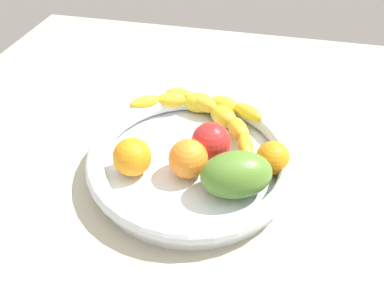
{
  "coord_description": "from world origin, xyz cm",
  "views": [
    {
      "loc": [
        11.17,
        -48.68,
        51.17
      ],
      "look_at": [
        0.0,
        0.0,
        7.85
      ],
      "focal_mm": 36.05,
      "sensor_mm": 36.0,
      "label": 1
    }
  ],
  "objects_px": {
    "banana_draped_right": "(198,104)",
    "orange_front": "(187,158)",
    "banana_draped_left": "(219,117)",
    "orange_mid_left": "(273,158)",
    "fruit_bowl": "(192,159)",
    "tomato_red": "(211,142)",
    "mango_green": "(236,175)",
    "orange_mid_right": "(132,157)"
  },
  "relations": [
    {
      "from": "banana_draped_right",
      "to": "orange_front",
      "type": "xyz_separation_m",
      "value": [
        0.02,
        -0.17,
        0.01
      ]
    },
    {
      "from": "banana_draped_left",
      "to": "banana_draped_right",
      "type": "bearing_deg",
      "value": 146.54
    },
    {
      "from": "banana_draped_left",
      "to": "orange_mid_left",
      "type": "distance_m",
      "value": 0.15
    },
    {
      "from": "fruit_bowl",
      "to": "tomato_red",
      "type": "distance_m",
      "value": 0.04
    },
    {
      "from": "orange_front",
      "to": "tomato_red",
      "type": "bearing_deg",
      "value": 56.57
    },
    {
      "from": "banana_draped_right",
      "to": "mango_green",
      "type": "bearing_deg",
      "value": -61.72
    },
    {
      "from": "fruit_bowl",
      "to": "mango_green",
      "type": "relative_size",
      "value": 3.17
    },
    {
      "from": "banana_draped_right",
      "to": "orange_mid_left",
      "type": "distance_m",
      "value": 0.21
    },
    {
      "from": "banana_draped_right",
      "to": "orange_front",
      "type": "height_order",
      "value": "orange_front"
    },
    {
      "from": "orange_front",
      "to": "banana_draped_right",
      "type": "bearing_deg",
      "value": 96.22
    },
    {
      "from": "orange_mid_left",
      "to": "orange_front",
      "type": "bearing_deg",
      "value": -164.63
    },
    {
      "from": "banana_draped_left",
      "to": "tomato_red",
      "type": "relative_size",
      "value": 2.85
    },
    {
      "from": "tomato_red",
      "to": "mango_green",
      "type": "bearing_deg",
      "value": -52.84
    },
    {
      "from": "orange_mid_right",
      "to": "tomato_red",
      "type": "bearing_deg",
      "value": 27.84
    },
    {
      "from": "banana_draped_right",
      "to": "tomato_red",
      "type": "relative_size",
      "value": 3.86
    },
    {
      "from": "tomato_red",
      "to": "mango_green",
      "type": "relative_size",
      "value": 0.61
    },
    {
      "from": "orange_front",
      "to": "tomato_red",
      "type": "height_order",
      "value": "tomato_red"
    },
    {
      "from": "orange_mid_right",
      "to": "banana_draped_left",
      "type": "bearing_deg",
      "value": 52.33
    },
    {
      "from": "fruit_bowl",
      "to": "orange_mid_left",
      "type": "bearing_deg",
      "value": 4.38
    },
    {
      "from": "orange_front",
      "to": "orange_mid_right",
      "type": "distance_m",
      "value": 0.09
    },
    {
      "from": "orange_mid_right",
      "to": "tomato_red",
      "type": "relative_size",
      "value": 0.93
    },
    {
      "from": "orange_mid_left",
      "to": "orange_mid_right",
      "type": "bearing_deg",
      "value": -166.67
    },
    {
      "from": "banana_draped_right",
      "to": "tomato_red",
      "type": "height_order",
      "value": "tomato_red"
    },
    {
      "from": "banana_draped_left",
      "to": "orange_front",
      "type": "relative_size",
      "value": 3.01
    },
    {
      "from": "fruit_bowl",
      "to": "orange_front",
      "type": "bearing_deg",
      "value": -95.79
    },
    {
      "from": "orange_front",
      "to": "orange_mid_left",
      "type": "bearing_deg",
      "value": 15.37
    },
    {
      "from": "orange_mid_left",
      "to": "banana_draped_right",
      "type": "bearing_deg",
      "value": 139.91
    },
    {
      "from": "tomato_red",
      "to": "mango_green",
      "type": "xyz_separation_m",
      "value": [
        0.05,
        -0.07,
        0.0
      ]
    },
    {
      "from": "fruit_bowl",
      "to": "orange_front",
      "type": "height_order",
      "value": "orange_front"
    },
    {
      "from": "orange_mid_right",
      "to": "banana_draped_right",
      "type": "bearing_deg",
      "value": 69.23
    },
    {
      "from": "fruit_bowl",
      "to": "orange_mid_right",
      "type": "relative_size",
      "value": 5.57
    },
    {
      "from": "banana_draped_left",
      "to": "orange_mid_right",
      "type": "distance_m",
      "value": 0.2
    },
    {
      "from": "mango_green",
      "to": "banana_draped_left",
      "type": "bearing_deg",
      "value": 109.01
    },
    {
      "from": "fruit_bowl",
      "to": "banana_draped_right",
      "type": "height_order",
      "value": "banana_draped_right"
    },
    {
      "from": "orange_front",
      "to": "mango_green",
      "type": "bearing_deg",
      "value": -15.08
    },
    {
      "from": "orange_front",
      "to": "tomato_red",
      "type": "distance_m",
      "value": 0.06
    },
    {
      "from": "fruit_bowl",
      "to": "orange_front",
      "type": "xyz_separation_m",
      "value": [
        -0.0,
        -0.03,
        0.03
      ]
    },
    {
      "from": "banana_draped_left",
      "to": "orange_front",
      "type": "distance_m",
      "value": 0.14
    },
    {
      "from": "orange_mid_left",
      "to": "mango_green",
      "type": "height_order",
      "value": "mango_green"
    },
    {
      "from": "banana_draped_left",
      "to": "banana_draped_right",
      "type": "distance_m",
      "value": 0.06
    },
    {
      "from": "fruit_bowl",
      "to": "tomato_red",
      "type": "height_order",
      "value": "tomato_red"
    },
    {
      "from": "orange_mid_right",
      "to": "mango_green",
      "type": "distance_m",
      "value": 0.18
    }
  ]
}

